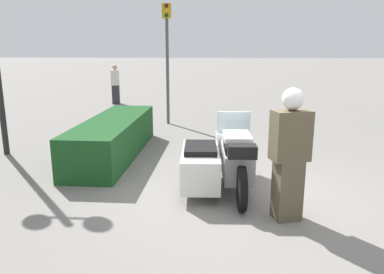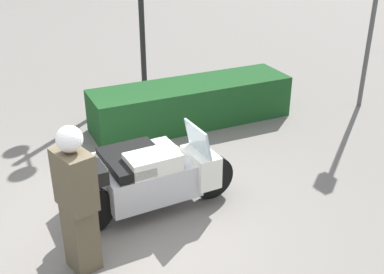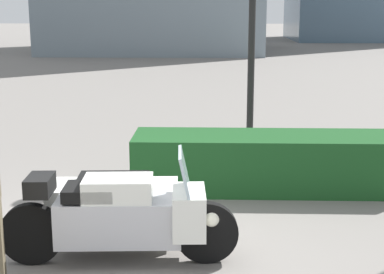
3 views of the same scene
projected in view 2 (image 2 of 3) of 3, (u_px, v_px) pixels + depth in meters
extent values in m
plane|color=slate|center=(115.00, 234.00, 6.00)|extent=(160.00, 160.00, 0.00)
cylinder|color=black|center=(212.00, 177.00, 6.63)|extent=(0.63, 0.13, 0.63)
cylinder|color=black|center=(89.00, 211.00, 5.89)|extent=(0.63, 0.13, 0.63)
cylinder|color=black|center=(126.00, 181.00, 6.68)|extent=(0.50, 0.13, 0.49)
cube|color=#B7B7BC|center=(154.00, 185.00, 6.20)|extent=(1.25, 0.51, 0.45)
cube|color=silver|center=(153.00, 163.00, 6.06)|extent=(0.69, 0.46, 0.24)
cube|color=black|center=(132.00, 169.00, 5.95)|extent=(0.51, 0.45, 0.12)
cube|color=silver|center=(201.00, 166.00, 6.46)|extent=(0.35, 0.62, 0.44)
cube|color=silver|center=(198.00, 139.00, 6.26)|extent=(0.14, 0.58, 0.40)
sphere|color=white|center=(215.00, 167.00, 6.58)|extent=(0.18, 0.18, 0.18)
cube|color=silver|center=(130.00, 170.00, 6.63)|extent=(1.41, 0.66, 0.50)
sphere|color=silver|center=(168.00, 159.00, 6.87)|extent=(0.48, 0.48, 0.47)
cube|color=black|center=(128.00, 152.00, 6.51)|extent=(0.79, 0.54, 0.09)
cube|color=black|center=(94.00, 173.00, 5.72)|extent=(0.26, 0.41, 0.18)
cube|color=brown|center=(81.00, 237.00, 5.29)|extent=(0.37, 0.40, 0.81)
cube|color=brown|center=(74.00, 180.00, 4.98)|extent=(0.41, 0.54, 0.64)
sphere|color=tan|center=(70.00, 142.00, 4.79)|extent=(0.22, 0.22, 0.22)
sphere|color=white|center=(69.00, 139.00, 4.77)|extent=(0.28, 0.28, 0.28)
cube|color=#19471E|center=(192.00, 103.00, 8.91)|extent=(3.73, 1.00, 0.78)
cylinder|color=#4C4C4C|center=(371.00, 32.00, 9.19)|extent=(0.09, 0.09, 3.02)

